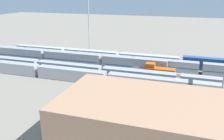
# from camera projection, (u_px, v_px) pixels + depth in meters

# --- Properties ---
(ground_plane) EXTENTS (400.00, 400.00, 0.00)m
(ground_plane) POSITION_uv_depth(u_px,v_px,m) (135.00, 74.00, 84.93)
(ground_plane) COLOR gray
(track_bed_0) EXTENTS (140.00, 2.80, 0.12)m
(track_bed_0) POSITION_uv_depth(u_px,v_px,m) (142.00, 64.00, 96.21)
(track_bed_0) COLOR #3D3833
(track_bed_0) RESTS_ON ground_plane
(track_bed_1) EXTENTS (140.00, 2.80, 0.12)m
(track_bed_1) POSITION_uv_depth(u_px,v_px,m) (139.00, 68.00, 91.69)
(track_bed_1) COLOR #4C443D
(track_bed_1) RESTS_ON ground_plane
(track_bed_2) EXTENTS (140.00, 2.80, 0.12)m
(track_bed_2) POSITION_uv_depth(u_px,v_px,m) (136.00, 72.00, 87.17)
(track_bed_2) COLOR #4C443D
(track_bed_2) RESTS_ON ground_plane
(track_bed_3) EXTENTS (140.00, 2.80, 0.12)m
(track_bed_3) POSITION_uv_depth(u_px,v_px,m) (133.00, 76.00, 82.66)
(track_bed_3) COLOR #3D3833
(track_bed_3) RESTS_ON ground_plane
(track_bed_4) EXTENTS (140.00, 2.80, 0.12)m
(track_bed_4) POSITION_uv_depth(u_px,v_px,m) (129.00, 81.00, 78.14)
(track_bed_4) COLOR #4C443D
(track_bed_4) RESTS_ON ground_plane
(track_bed_5) EXTENTS (140.00, 2.80, 0.12)m
(track_bed_5) POSITION_uv_depth(u_px,v_px,m) (125.00, 87.00, 73.62)
(track_bed_5) COLOR #4C443D
(track_bed_5) RESTS_ON ground_plane
(train_on_track_5) EXTENTS (95.60, 3.00, 3.80)m
(train_on_track_5) POSITION_uv_depth(u_px,v_px,m) (107.00, 78.00, 74.71)
(train_on_track_5) COLOR #A8AAB2
(train_on_track_5) RESTS_ON ground_plane
(train_on_track_4) EXTENTS (114.80, 3.06, 4.40)m
(train_on_track_4) POSITION_uv_depth(u_px,v_px,m) (131.00, 75.00, 77.33)
(train_on_track_4) COLOR maroon
(train_on_track_4) RESTS_ON ground_plane
(train_on_track_1) EXTENTS (139.00, 3.06, 4.40)m
(train_on_track_1) POSITION_uv_depth(u_px,v_px,m) (127.00, 61.00, 92.48)
(train_on_track_1) COLOR #1E6B9E
(train_on_track_1) RESTS_ON ground_plane
(train_on_track_2) EXTENTS (71.40, 3.06, 5.00)m
(train_on_track_2) POSITION_uv_depth(u_px,v_px,m) (72.00, 59.00, 93.79)
(train_on_track_2) COLOR #A8AAB2
(train_on_track_2) RESTS_ON ground_plane
(train_on_track_0) EXTENTS (90.60, 3.00, 4.40)m
(train_on_track_0) POSITION_uv_depth(u_px,v_px,m) (115.00, 57.00, 98.83)
(train_on_track_0) COLOR #285193
(train_on_track_0) RESTS_ON ground_plane
(train_on_track_3) EXTENTS (10.00, 3.00, 5.00)m
(train_on_track_3) POSITION_uv_depth(u_px,v_px,m) (158.00, 73.00, 79.52)
(train_on_track_3) COLOR #D85914
(train_on_track_3) RESTS_ON ground_plane
(light_mast_0) EXTENTS (2.80, 0.70, 33.04)m
(light_mast_0) POSITION_uv_depth(u_px,v_px,m) (88.00, 8.00, 100.46)
(light_mast_0) COLOR #9EA0A5
(light_mast_0) RESTS_ON ground_plane
(maintenance_shed) EXTENTS (42.23, 18.37, 9.93)m
(maintenance_shed) POSITION_uv_depth(u_px,v_px,m) (180.00, 131.00, 41.56)
(maintenance_shed) COLOR tan
(maintenance_shed) RESTS_ON ground_plane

